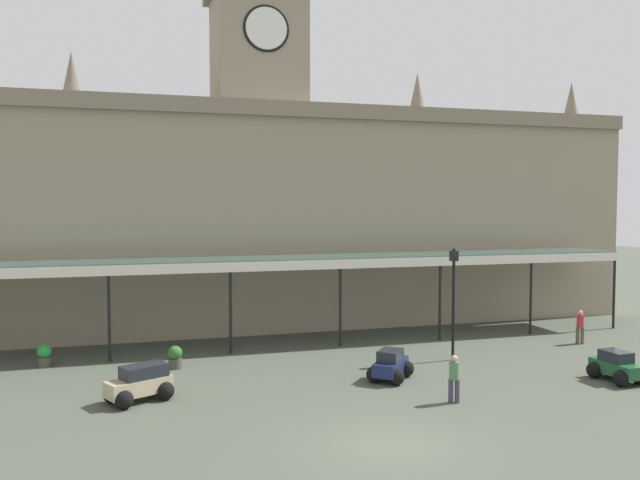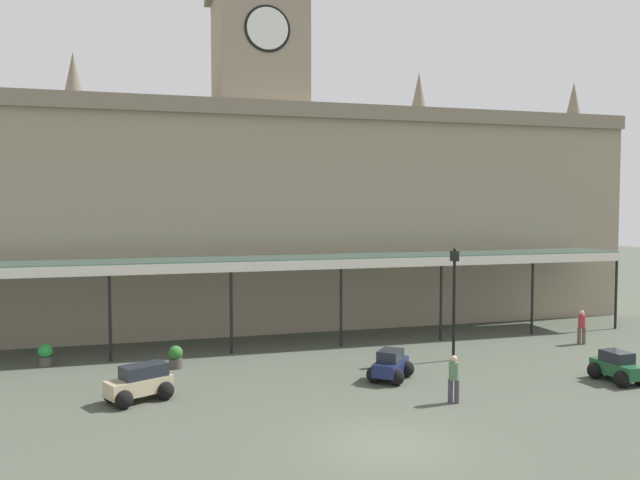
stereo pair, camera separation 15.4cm
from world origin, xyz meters
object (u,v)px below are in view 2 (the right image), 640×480
(car_navy_sedan, at_px, (391,367))
(pedestrian_beside_cars, at_px, (582,326))
(victorian_lamppost, at_px, (454,291))
(planter_forecourt_centre, at_px, (45,355))
(traffic_cone, at_px, (388,354))
(car_green_sedan, at_px, (617,369))
(car_beige_estate, at_px, (140,385))
(planter_near_kerb, at_px, (176,357))
(pedestrian_crossing_forecourt, at_px, (454,377))

(car_navy_sedan, xyz_separation_m, pedestrian_beside_cars, (11.50, 3.36, 0.41))
(victorian_lamppost, relative_size, planter_forecourt_centre, 5.18)
(pedestrian_beside_cars, bearing_deg, traffic_cone, -177.61)
(car_green_sedan, xyz_separation_m, traffic_cone, (-7.26, 5.64, -0.21))
(car_beige_estate, height_order, planter_near_kerb, car_beige_estate)
(car_green_sedan, bearing_deg, pedestrian_crossing_forecourt, -174.93)
(car_navy_sedan, bearing_deg, pedestrian_beside_cars, 16.31)
(traffic_cone, bearing_deg, pedestrian_beside_cars, 2.39)
(car_navy_sedan, distance_m, car_green_sedan, 8.79)
(traffic_cone, bearing_deg, car_navy_sedan, -110.50)
(planter_near_kerb, bearing_deg, car_beige_estate, -109.23)
(planter_forecourt_centre, bearing_deg, planter_near_kerb, -19.52)
(pedestrian_crossing_forecourt, height_order, victorian_lamppost, victorian_lamppost)
(pedestrian_crossing_forecourt, distance_m, victorian_lamppost, 6.60)
(pedestrian_crossing_forecourt, height_order, planter_near_kerb, pedestrian_crossing_forecourt)
(planter_forecourt_centre, bearing_deg, pedestrian_crossing_forecourt, -33.27)
(car_navy_sedan, bearing_deg, car_beige_estate, -179.37)
(pedestrian_beside_cars, relative_size, planter_near_kerb, 1.74)
(pedestrian_beside_cars, relative_size, victorian_lamppost, 0.34)
(car_navy_sedan, relative_size, pedestrian_beside_cars, 1.34)
(planter_forecourt_centre, bearing_deg, car_beige_estate, -57.99)
(car_green_sedan, bearing_deg, victorian_lamppost, 132.75)
(car_green_sedan, bearing_deg, pedestrian_beside_cars, 62.68)
(car_beige_estate, height_order, car_green_sedan, car_beige_estate)
(pedestrian_crossing_forecourt, xyz_separation_m, planter_forecourt_centre, (-14.29, 9.38, -0.42))
(traffic_cone, bearing_deg, pedestrian_crossing_forecourt, -91.15)
(car_navy_sedan, xyz_separation_m, traffic_cone, (1.10, 2.93, -0.21))
(victorian_lamppost, bearing_deg, planter_forecourt_centre, 167.33)
(car_beige_estate, distance_m, traffic_cone, 11.03)
(car_beige_estate, xyz_separation_m, pedestrian_beside_cars, (21.00, 3.47, 0.34))
(car_beige_estate, relative_size, car_green_sedan, 1.15)
(car_green_sedan, xyz_separation_m, planter_near_kerb, (-16.38, 6.84, -0.01))
(victorian_lamppost, relative_size, planter_near_kerb, 5.18)
(car_navy_sedan, height_order, traffic_cone, car_navy_sedan)
(car_beige_estate, height_order, pedestrian_beside_cars, pedestrian_beside_cars)
(traffic_cone, relative_size, planter_near_kerb, 0.62)
(car_green_sedan, xyz_separation_m, pedestrian_beside_cars, (3.14, 6.08, 0.41))
(planter_forecourt_centre, bearing_deg, traffic_cone, -12.06)
(planter_forecourt_centre, bearing_deg, victorian_lamppost, -12.67)
(pedestrian_beside_cars, distance_m, victorian_lamppost, 8.03)
(victorian_lamppost, height_order, planter_near_kerb, victorian_lamppost)
(car_green_sedan, height_order, victorian_lamppost, victorian_lamppost)
(car_beige_estate, height_order, victorian_lamppost, victorian_lamppost)
(car_navy_sedan, distance_m, pedestrian_beside_cars, 11.99)
(pedestrian_crossing_forecourt, xyz_separation_m, victorian_lamppost, (2.90, 5.52, 2.18))
(pedestrian_crossing_forecourt, distance_m, planter_near_kerb, 11.72)
(car_navy_sedan, bearing_deg, traffic_cone, 69.50)
(pedestrian_crossing_forecourt, height_order, planter_forecourt_centre, pedestrian_crossing_forecourt)
(pedestrian_beside_cars, xyz_separation_m, victorian_lamppost, (-7.63, -1.22, 2.18))
(car_navy_sedan, relative_size, traffic_cone, 3.77)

